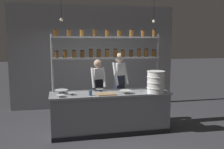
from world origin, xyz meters
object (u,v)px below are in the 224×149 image
(chef_center, at_px, (119,83))
(container_stack, at_px, (156,82))
(serving_cup_front, at_px, (90,93))
(prep_bowl_near_left, at_px, (61,92))
(chef_left, at_px, (98,86))
(prep_bowl_near_right, at_px, (126,92))
(prep_bowl_far_left, at_px, (99,90))
(prep_bowl_center_front, at_px, (60,96))
(prep_bowl_center_back, at_px, (71,94))
(spice_shelf_unit, at_px, (107,50))
(cutting_board, at_px, (106,94))

(chef_center, bearing_deg, container_stack, -70.12)
(serving_cup_front, bearing_deg, prep_bowl_near_left, 151.06)
(prep_bowl_near_left, height_order, serving_cup_front, serving_cup_front)
(chef_left, distance_m, prep_bowl_near_left, 1.18)
(chef_left, relative_size, chef_center, 0.90)
(prep_bowl_near_right, relative_size, prep_bowl_far_left, 1.36)
(prep_bowl_center_front, height_order, prep_bowl_center_back, prep_bowl_center_front)
(chef_center, distance_m, serving_cup_front, 1.15)
(container_stack, xyz_separation_m, serving_cup_front, (-1.44, 0.05, -0.20))
(spice_shelf_unit, relative_size, prep_bowl_near_left, 8.56)
(prep_bowl_near_left, bearing_deg, prep_bowl_far_left, 5.75)
(prep_bowl_near_left, bearing_deg, cutting_board, -18.67)
(prep_bowl_near_right, distance_m, serving_cup_front, 0.78)
(prep_bowl_center_front, bearing_deg, serving_cup_front, 2.19)
(chef_center, relative_size, prep_bowl_center_back, 10.60)
(spice_shelf_unit, height_order, prep_bowl_far_left, spice_shelf_unit)
(chef_left, relative_size, prep_bowl_center_back, 9.57)
(chef_left, xyz_separation_m, prep_bowl_center_back, (-0.73, -0.91, 0.03))
(prep_bowl_center_back, relative_size, prep_bowl_far_left, 0.84)
(chef_left, height_order, prep_bowl_near_right, chef_left)
(prep_bowl_center_front, bearing_deg, chef_left, 48.56)
(prep_bowl_center_back, bearing_deg, prep_bowl_near_left, 137.35)
(cutting_board, height_order, prep_bowl_center_front, prep_bowl_center_front)
(cutting_board, bearing_deg, chef_center, 58.32)
(spice_shelf_unit, bearing_deg, chef_center, 34.84)
(chef_left, xyz_separation_m, prep_bowl_far_left, (-0.07, -0.63, 0.04))
(container_stack, bearing_deg, prep_bowl_center_back, 173.89)
(prep_bowl_center_back, distance_m, serving_cup_front, 0.42)
(spice_shelf_unit, bearing_deg, cutting_board, -103.10)
(cutting_board, xyz_separation_m, prep_bowl_center_front, (-0.97, -0.04, 0.01))
(prep_bowl_center_front, relative_size, prep_bowl_near_right, 0.68)
(prep_bowl_near_right, bearing_deg, prep_bowl_near_left, 167.03)
(chef_center, distance_m, prep_bowl_near_left, 1.51)
(spice_shelf_unit, xyz_separation_m, serving_cup_front, (-0.47, -0.55, -0.88))
(prep_bowl_far_left, height_order, serving_cup_front, serving_cup_front)
(prep_bowl_near_left, bearing_deg, prep_bowl_center_back, -42.65)
(chef_center, distance_m, container_stack, 1.06)
(spice_shelf_unit, xyz_separation_m, prep_bowl_center_back, (-0.87, -0.40, -0.91))
(chef_center, bearing_deg, chef_left, 137.06)
(container_stack, distance_m, cutting_board, 1.12)
(cutting_board, distance_m, prep_bowl_near_right, 0.43)
(prep_bowl_center_front, bearing_deg, prep_bowl_near_left, 86.70)
(prep_bowl_near_left, xyz_separation_m, prep_bowl_center_back, (0.21, -0.19, -0.02))
(serving_cup_front, bearing_deg, cutting_board, 2.12)
(chef_left, xyz_separation_m, chef_center, (0.50, -0.26, 0.12))
(chef_center, relative_size, prep_bowl_center_front, 9.71)
(chef_center, relative_size, cutting_board, 4.42)
(cutting_board, relative_size, prep_bowl_far_left, 2.02)
(chef_left, distance_m, chef_center, 0.58)
(container_stack, height_order, prep_bowl_far_left, container_stack)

